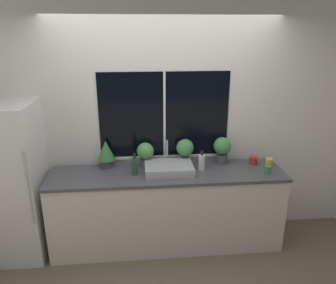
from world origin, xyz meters
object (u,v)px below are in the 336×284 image
Objects in this scene: potted_plant_center_left at (145,153)px; potted_plant_far_right at (222,148)px; mug_yellow at (269,162)px; mug_green at (268,170)px; potted_plant_far_left at (106,152)px; mug_red at (253,160)px; potted_plant_center_right at (185,149)px; soap_bottle at (202,162)px; bottle_tall at (135,166)px; sink at (169,168)px; refrigerator at (9,182)px.

potted_plant_far_right is (0.88, -0.00, 0.02)m from potted_plant_center_left.
potted_plant_center_left reaches higher than mug_yellow.
potted_plant_far_left is at bearing 169.33° from mug_green.
potted_plant_far_left is at bearing 177.74° from mug_red.
soap_bottle is at bearing -44.36° from potted_plant_center_right.
mug_green is (1.42, -0.10, -0.06)m from bottle_tall.
mug_red reaches higher than mug_yellow.
mug_yellow is (0.09, 0.19, 0.00)m from mug_green.
sink is at bearing -176.94° from mug_yellow.
mug_yellow is at bearing -5.50° from potted_plant_center_left.
potted_plant_far_left reaches higher than mug_green.
mug_yellow is (1.82, -0.13, -0.13)m from potted_plant_far_left.
potted_plant_center_left is 1.40m from mug_yellow.
potted_plant_far_left is 1.04× the size of potted_plant_center_right.
bottle_tall reaches higher than mug_green.
potted_plant_center_left is 0.91× the size of potted_plant_center_right.
refrigerator is at bearing 176.73° from mug_green.
refrigerator is 1.05m from potted_plant_far_left.
potted_plant_center_right is 0.62m from bottle_tall.
mug_red is (2.67, 0.10, 0.10)m from refrigerator.
mug_yellow is (0.16, -0.07, -0.00)m from mug_red.
potted_plant_center_right reaches higher than mug_green.
potted_plant_far_right is at bearing 12.72° from bottle_tall.
mug_red is (1.66, -0.07, -0.13)m from potted_plant_far_left.
refrigerator is 7.73× the size of soap_bottle.
potted_plant_center_left is at bearing 165.37° from soap_bottle.
potted_plant_far_left is 1.83m from mug_yellow.
potted_plant_far_right is at bearing 142.18° from mug_green.
potted_plant_far_right is at bearing 4.19° from refrigerator.
sink is 1.72× the size of potted_plant_center_right.
sink is (1.68, -0.03, 0.10)m from refrigerator.
potted_plant_far_right is 0.32m from soap_bottle.
soap_bottle is (2.05, 0.01, 0.14)m from refrigerator.
mug_red is at bearing -2.26° from potted_plant_far_left.
mug_red is at bearing 2.24° from refrigerator.
bottle_tall is at bearing -174.89° from soap_bottle.
potted_plant_center_right reaches higher than sink.
mug_yellow is (2.83, 0.04, 0.10)m from refrigerator.
mug_green is at bearing -3.27° from refrigerator.
potted_plant_center_right is 0.80m from mug_red.
potted_plant_far_right is at bearing -0.00° from potted_plant_center_right.
sink is 6.39× the size of mug_green.
potted_plant_center_left is (-0.24, 0.20, 0.11)m from sink.
mug_yellow is at bearing -8.10° from potted_plant_center_right.
potted_plant_far_right reaches higher than bottle_tall.
potted_plant_far_left is 1.67m from mug_red.
potted_plant_center_right is at bearing 43.86° from sink.
bottle_tall is 2.98× the size of mug_green.
potted_plant_center_right is at bearing 5.14° from refrigerator.
soap_bottle is 0.90× the size of bottle_tall.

